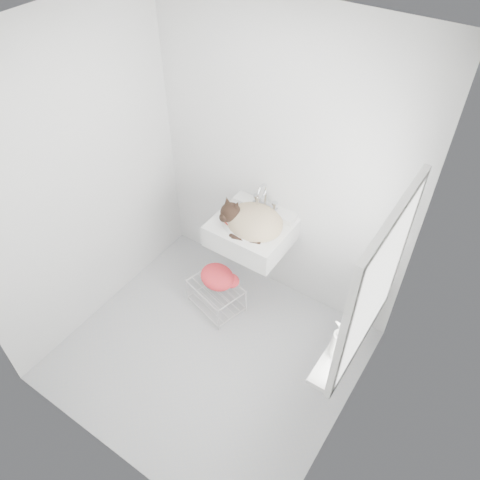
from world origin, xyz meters
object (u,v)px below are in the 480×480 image
Objects in this scene: cat at (252,221)px; bottle_c at (355,323)px; bottle_b at (347,338)px; wire_rack at (216,294)px; bottle_a at (336,354)px; sink at (252,223)px.

cat reaches higher than bottle_c.
cat is at bearing 152.44° from bottle_b.
bottle_a is (1.26, -0.44, 0.70)m from wire_rack.
sink is 0.05m from cat.
cat reaches higher than bottle_a.
bottle_a reaches higher than wire_rack.
bottle_a is 0.15m from bottle_b.
cat reaches higher than sink.
wire_rack is at bearing 172.79° from bottle_c.
bottle_b is at bearing -29.72° from cat.
sink is 1.38× the size of wire_rack.
bottle_c is at bearing -7.21° from wire_rack.
bottle_c is (0.00, 0.13, 0.00)m from bottle_b.
bottle_b is (1.07, -0.56, -0.04)m from cat.
cat is 2.69× the size of bottle_c.
sink is at bearing 59.59° from wire_rack.
bottle_b is at bearing -90.00° from bottle_c.
wire_rack is 1.86× the size of bottle_a.
bottle_a is at bearing -90.00° from bottle_c.
sink reaches higher than bottle_a.
bottle_b is (1.26, -0.29, 0.70)m from wire_rack.
cat is 2.04× the size of bottle_a.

